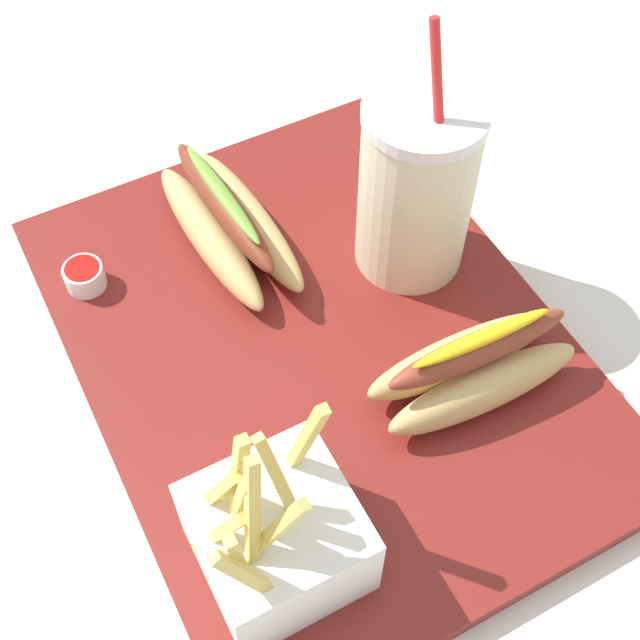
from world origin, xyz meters
The scene contains 7 objects.
ground_plane centered at (0.00, 0.00, -0.01)m, with size 2.40×2.40×0.02m, color silver.
food_tray centered at (0.00, 0.00, 0.01)m, with size 0.46×0.35×0.02m, color maroon.
soda_cup centered at (-0.04, 0.11, 0.10)m, with size 0.09×0.09×0.22m.
fries_basket centered at (0.14, -0.10, 0.06)m, with size 0.09×0.10×0.15m.
hot_dog_1 centered at (-0.12, -0.02, 0.04)m, with size 0.17×0.07×0.06m.
hot_dog_2 centered at (0.09, 0.08, 0.05)m, with size 0.07×0.16×0.07m.
ketchup_cup_1 centered at (-0.14, -0.14, 0.03)m, with size 0.03×0.03×0.02m.
Camera 1 is at (0.32, -0.17, 0.56)m, focal length 48.20 mm.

